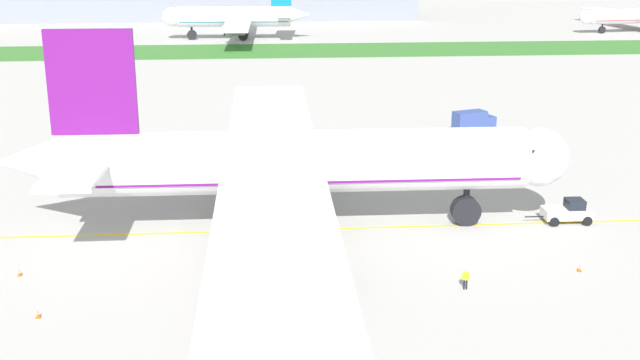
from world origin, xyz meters
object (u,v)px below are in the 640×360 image
(traffic_cone_near_nose, at_px, (20,273))
(parked_airliner_far_left, at_px, (236,17))
(airliner_foreground, at_px, (288,163))
(ground_crew_wingwalker_port, at_px, (466,277))
(traffic_cone_starboard_wing, at_px, (38,314))
(traffic_cone_port_wing, at_px, (579,268))
(service_truck_baggage_loader, at_px, (473,121))
(pushback_tug, at_px, (568,212))

(traffic_cone_near_nose, height_order, parked_airliner_far_left, parked_airliner_far_left)
(airliner_foreground, distance_m, ground_crew_wingwalker_port, 20.41)
(traffic_cone_starboard_wing, bearing_deg, traffic_cone_near_nose, 113.66)
(ground_crew_wingwalker_port, relative_size, parked_airliner_far_left, 0.03)
(traffic_cone_port_wing, distance_m, parked_airliner_far_left, 156.91)
(traffic_cone_port_wing, xyz_separation_m, service_truck_baggage_loader, (3.54, 47.70, 1.39))
(traffic_cone_port_wing, height_order, traffic_cone_starboard_wing, same)
(ground_crew_wingwalker_port, distance_m, traffic_cone_port_wing, 10.59)
(airliner_foreground, height_order, pushback_tug, airliner_foreground)
(airliner_foreground, distance_m, traffic_cone_near_nose, 24.78)
(ground_crew_wingwalker_port, height_order, parked_airliner_far_left, parked_airliner_far_left)
(pushback_tug, distance_m, traffic_cone_port_wing, 12.19)
(traffic_cone_port_wing, distance_m, traffic_cone_starboard_wing, 42.45)
(ground_crew_wingwalker_port, distance_m, traffic_cone_near_nose, 35.74)
(service_truck_baggage_loader, bearing_deg, ground_crew_wingwalker_port, -105.25)
(pushback_tug, distance_m, service_truck_baggage_loader, 36.03)
(traffic_cone_starboard_wing, bearing_deg, airliner_foreground, 42.28)
(traffic_cone_port_wing, bearing_deg, traffic_cone_near_nose, 176.72)
(traffic_cone_port_wing, bearing_deg, pushback_tug, 73.65)
(traffic_cone_near_nose, bearing_deg, ground_crew_wingwalker_port, -8.61)
(airliner_foreground, height_order, traffic_cone_near_nose, airliner_foreground)
(ground_crew_wingwalker_port, bearing_deg, service_truck_baggage_loader, 74.75)
(ground_crew_wingwalker_port, bearing_deg, parked_airliner_far_left, 97.64)
(traffic_cone_starboard_wing, xyz_separation_m, service_truck_baggage_loader, (45.68, 52.84, 1.39))
(traffic_cone_near_nose, relative_size, parked_airliner_far_left, 0.01)
(pushback_tug, bearing_deg, traffic_cone_port_wing, -106.35)
(service_truck_baggage_loader, bearing_deg, traffic_cone_port_wing, -94.25)
(ground_crew_wingwalker_port, xyz_separation_m, traffic_cone_port_wing, (10.21, 2.74, -0.72))
(traffic_cone_port_wing, height_order, service_truck_baggage_loader, service_truck_baggage_loader)
(ground_crew_wingwalker_port, relative_size, traffic_cone_starboard_wing, 2.84)
(traffic_cone_near_nose, relative_size, service_truck_baggage_loader, 0.09)
(traffic_cone_port_wing, bearing_deg, airliner_foreground, 152.99)
(pushback_tug, relative_size, traffic_cone_starboard_wing, 11.00)
(ground_crew_wingwalker_port, xyz_separation_m, traffic_cone_near_nose, (-35.33, 5.35, -0.72))
(service_truck_baggage_loader, bearing_deg, parked_airliner_far_left, 108.15)
(airliner_foreground, xyz_separation_m, service_truck_baggage_loader, (26.92, 35.78, -4.67))
(traffic_cone_port_wing, bearing_deg, service_truck_baggage_loader, 85.75)
(traffic_cone_near_nose, bearing_deg, pushback_tug, 10.48)
(service_truck_baggage_loader, bearing_deg, pushback_tug, -90.19)
(airliner_foreground, xyz_separation_m, traffic_cone_starboard_wing, (-18.76, -17.05, -6.06))
(ground_crew_wingwalker_port, bearing_deg, traffic_cone_starboard_wing, -175.70)
(airliner_foreground, relative_size, service_truck_baggage_loader, 12.96)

